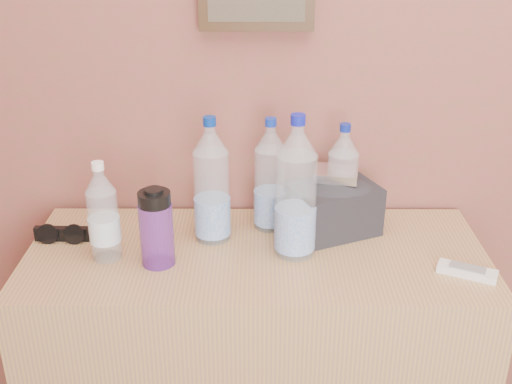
% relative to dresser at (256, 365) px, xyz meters
% --- Properties ---
extents(dresser, '(1.20, 0.50, 0.75)m').
position_rel_dresser_xyz_m(dresser, '(0.00, 0.00, 0.00)').
color(dresser, tan).
rests_on(dresser, ground).
extents(pet_large_a, '(0.09, 0.09, 0.34)m').
position_rel_dresser_xyz_m(pet_large_a, '(-0.12, 0.07, 0.53)').
color(pet_large_a, white).
rests_on(pet_large_a, dresser).
extents(pet_large_b, '(0.09, 0.09, 0.32)m').
position_rel_dresser_xyz_m(pet_large_b, '(0.04, 0.14, 0.52)').
color(pet_large_b, silver).
rests_on(pet_large_b, dresser).
extents(pet_large_c, '(0.08, 0.08, 0.30)m').
position_rel_dresser_xyz_m(pet_large_c, '(0.23, 0.14, 0.51)').
color(pet_large_c, silver).
rests_on(pet_large_c, dresser).
extents(pet_large_d, '(0.10, 0.10, 0.38)m').
position_rel_dresser_xyz_m(pet_large_d, '(0.10, -0.01, 0.54)').
color(pet_large_d, silver).
rests_on(pet_large_d, dresser).
extents(pet_small, '(0.08, 0.08, 0.26)m').
position_rel_dresser_xyz_m(pet_small, '(-0.38, -0.03, 0.49)').
color(pet_small, silver).
rests_on(pet_small, dresser).
extents(nalgene_bottle, '(0.08, 0.08, 0.21)m').
position_rel_dresser_xyz_m(nalgene_bottle, '(-0.25, -0.06, 0.48)').
color(nalgene_bottle, '#6326A1').
rests_on(nalgene_bottle, dresser).
extents(sunglasses, '(0.15, 0.06, 0.04)m').
position_rel_dresser_xyz_m(sunglasses, '(-0.52, 0.06, 0.39)').
color(sunglasses, black).
rests_on(sunglasses, dresser).
extents(ac_remote, '(0.15, 0.10, 0.02)m').
position_rel_dresser_xyz_m(ac_remote, '(0.52, -0.11, 0.38)').
color(ac_remote, silver).
rests_on(ac_remote, dresser).
extents(toiletry_bag, '(0.27, 0.24, 0.15)m').
position_rel_dresser_xyz_m(toiletry_bag, '(0.21, 0.11, 0.45)').
color(toiletry_bag, '#27272A').
rests_on(toiletry_bag, dresser).
extents(foil_packet, '(0.13, 0.11, 0.02)m').
position_rel_dresser_xyz_m(foil_packet, '(0.22, 0.13, 0.54)').
color(foil_packet, silver).
rests_on(foil_packet, toiletry_bag).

